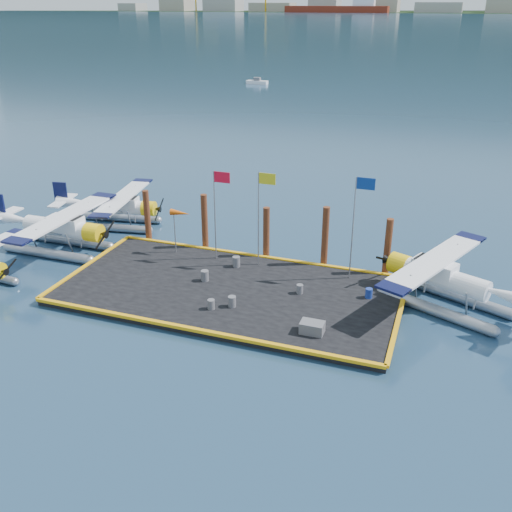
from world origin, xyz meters
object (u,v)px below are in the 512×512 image
(drum_5, at_px, (236,262))
(flagpole_yellow, at_px, (262,205))
(piling_0, at_px, (147,217))
(piling_1, at_px, (205,224))
(seaplane_b, at_px, (62,230))
(seaplane_c, at_px, (120,209))
(crate, at_px, (312,327))
(flagpole_blue, at_px, (357,213))
(drum_4, at_px, (369,293))
(piling_2, at_px, (266,234))
(drum_1, at_px, (211,304))
(windsock, at_px, (180,214))
(drum_3, at_px, (232,302))
(flagpole_red, at_px, (217,202))
(piling_3, at_px, (325,239))
(seaplane_d, at_px, (440,280))
(drum_0, at_px, (205,276))
(drum_2, at_px, (300,289))

(drum_5, height_order, flagpole_yellow, flagpole_yellow)
(piling_0, distance_m, piling_1, 4.50)
(seaplane_b, relative_size, seaplane_c, 1.09)
(crate, xyz_separation_m, piling_0, (-14.42, 8.61, 1.29))
(flagpole_yellow, relative_size, flagpole_blue, 0.95)
(drum_4, relative_size, flagpole_blue, 0.09)
(piling_2, bearing_deg, drum_5, -117.14)
(drum_1, distance_m, flagpole_blue, 10.15)
(windsock, bearing_deg, drum_3, -44.19)
(flagpole_red, xyz_separation_m, flagpole_yellow, (3.00, 0.00, 0.12))
(seaplane_b, distance_m, flagpole_red, 11.54)
(crate, height_order, windsock, windsock)
(seaplane_b, bearing_deg, drum_5, 94.61)
(seaplane_c, relative_size, windsock, 3.05)
(piling_0, bearing_deg, flagpole_yellow, -9.86)
(seaplane_c, height_order, drum_1, seaplane_c)
(drum_4, bearing_deg, piling_3, 133.25)
(seaplane_d, height_order, flagpole_blue, flagpole_blue)
(seaplane_c, xyz_separation_m, drum_0, (10.41, -7.17, -0.73))
(seaplane_d, bearing_deg, drum_5, 112.24)
(drum_4, relative_size, piling_2, 0.15)
(seaplane_d, height_order, piling_2, piling_2)
(drum_1, distance_m, piling_1, 9.10)
(drum_1, xyz_separation_m, drum_4, (8.10, 4.28, 0.01))
(seaplane_c, bearing_deg, drum_0, 45.54)
(drum_2, bearing_deg, flagpole_blue, 49.49)
(drum_2, xyz_separation_m, piling_1, (-8.14, 4.60, 1.42))
(drum_1, bearing_deg, seaplane_c, 139.84)
(flagpole_yellow, height_order, windsock, flagpole_yellow)
(drum_0, bearing_deg, seaplane_b, 172.37)
(drum_3, distance_m, flagpole_yellow, 6.96)
(drum_5, bearing_deg, drum_4, -8.92)
(seaplane_d, xyz_separation_m, drum_5, (-12.59, 0.18, -0.87))
(seaplane_b, height_order, piling_3, piling_3)
(drum_0, height_order, windsock, windsock)
(windsock, relative_size, piling_2, 0.82)
(flagpole_red, bearing_deg, seaplane_d, -4.01)
(seaplane_d, xyz_separation_m, windsock, (-16.88, 0.99, 1.61))
(seaplane_c, relative_size, flagpole_blue, 1.46)
(flagpole_blue, bearing_deg, windsock, 180.00)
(piling_2, bearing_deg, drum_0, -115.08)
(seaplane_b, xyz_separation_m, flagpole_red, (11.06, 1.81, 2.77))
(flagpole_blue, relative_size, piling_3, 1.51)
(flagpole_blue, distance_m, piling_0, 15.51)
(drum_3, height_order, piling_2, piling_2)
(crate, height_order, piling_3, piling_3)
(drum_2, relative_size, piling_3, 0.13)
(windsock, bearing_deg, piling_3, 9.53)
(flagpole_yellow, xyz_separation_m, piling_0, (-9.20, 1.60, -2.51))
(seaplane_c, bearing_deg, piling_1, 64.98)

